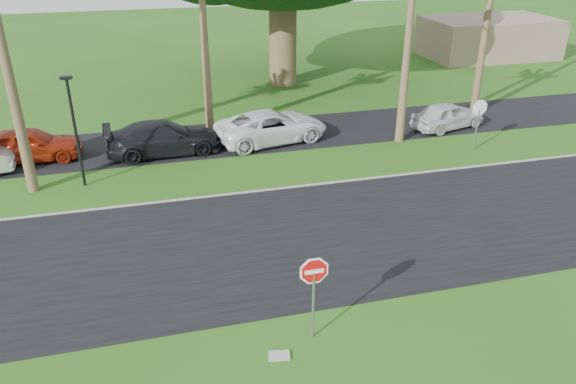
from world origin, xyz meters
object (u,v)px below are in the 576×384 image
at_px(car_minivan, 272,127).
at_px(car_pickup, 448,116).
at_px(stop_sign_far, 479,114).
at_px(car_red, 29,145).
at_px(car_dark, 164,138).
at_px(stop_sign_near, 314,282).

bearing_deg(car_minivan, car_pickup, -104.22).
distance_m(stop_sign_far, car_red, 20.91).
bearing_deg(car_dark, stop_sign_near, -171.52).
xyz_separation_m(stop_sign_near, stop_sign_far, (11.50, 11.00, 0.00)).
distance_m(stop_sign_near, car_pickup, 18.37).
relative_size(car_dark, car_pickup, 1.29).
bearing_deg(car_pickup, car_red, 72.85).
bearing_deg(car_minivan, car_dark, 81.79).
distance_m(car_red, car_minivan, 11.31).
bearing_deg(car_red, car_dark, -96.78).
bearing_deg(car_red, stop_sign_near, -149.30).
xyz_separation_m(car_red, car_pickup, (20.77, -0.81, -0.07)).
height_order(stop_sign_near, car_red, stop_sign_near).
distance_m(car_dark, car_minivan, 5.31).
distance_m(stop_sign_near, car_dark, 14.58).
bearing_deg(car_red, stop_sign_far, -101.24).
distance_m(stop_sign_far, car_pickup, 3.27).
height_order(car_dark, car_minivan, car_dark).
distance_m(car_dark, car_pickup, 14.76).
relative_size(stop_sign_far, car_minivan, 0.47).
height_order(stop_sign_near, car_dark, stop_sign_near).
bearing_deg(car_minivan, stop_sign_near, 159.60).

